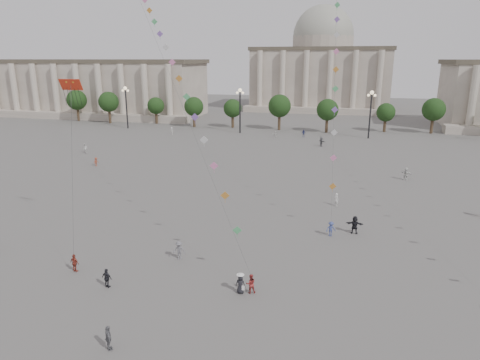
# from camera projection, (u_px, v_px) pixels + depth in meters

# --- Properties ---
(ground) EXTENTS (360.00, 360.00, 0.00)m
(ground) POSITION_uv_depth(u_px,v_px,m) (211.00, 279.00, 35.08)
(ground) COLOR #5B5956
(ground) RESTS_ON ground
(hall_west) EXTENTS (84.00, 26.22, 17.20)m
(hall_west) POSITION_uv_depth(u_px,v_px,m) (78.00, 88.00, 137.87)
(hall_west) COLOR gray
(hall_west) RESTS_ON ground
(hall_central) EXTENTS (48.30, 34.30, 35.50)m
(hall_central) POSITION_uv_depth(u_px,v_px,m) (321.00, 68.00, 151.78)
(hall_central) COLOR gray
(hall_central) RESTS_ON ground
(tree_row) EXTENTS (137.12, 5.12, 8.00)m
(tree_row) POSITION_uv_depth(u_px,v_px,m) (306.00, 109.00, 106.40)
(tree_row) COLOR #322719
(tree_row) RESTS_ON ground
(lamp_post_far_west) EXTENTS (2.00, 0.90, 10.65)m
(lamp_post_far_west) POSITION_uv_depth(u_px,v_px,m) (126.00, 100.00, 108.87)
(lamp_post_far_west) COLOR #262628
(lamp_post_far_west) RESTS_ON ground
(lamp_post_mid_west) EXTENTS (2.00, 0.90, 10.65)m
(lamp_post_mid_west) POSITION_uv_depth(u_px,v_px,m) (240.00, 102.00, 101.89)
(lamp_post_mid_west) COLOR #262628
(lamp_post_mid_west) RESTS_ON ground
(lamp_post_mid_east) EXTENTS (2.00, 0.90, 10.65)m
(lamp_post_mid_east) POSITION_uv_depth(u_px,v_px,m) (371.00, 106.00, 94.90)
(lamp_post_mid_east) COLOR #262628
(lamp_post_mid_east) RESTS_ON ground
(person_crowd_0) EXTENTS (1.05, 0.51, 1.72)m
(person_crowd_0) POSITION_uv_depth(u_px,v_px,m) (304.00, 133.00, 98.17)
(person_crowd_0) COLOR navy
(person_crowd_0) RESTS_ON ground
(person_crowd_1) EXTENTS (1.09, 0.98, 1.82)m
(person_crowd_1) POSITION_uv_depth(u_px,v_px,m) (85.00, 148.00, 81.68)
(person_crowd_1) COLOR white
(person_crowd_1) RESTS_ON ground
(person_crowd_2) EXTENTS (0.80, 1.07, 1.48)m
(person_crowd_2) POSITION_uv_depth(u_px,v_px,m) (96.00, 162.00, 71.73)
(person_crowd_2) COLOR #9A412A
(person_crowd_2) RESTS_ON ground
(person_crowd_3) EXTENTS (1.76, 0.57, 1.89)m
(person_crowd_3) POSITION_uv_depth(u_px,v_px,m) (355.00, 225.00, 43.93)
(person_crowd_3) COLOR black
(person_crowd_3) RESTS_ON ground
(person_crowd_4) EXTENTS (1.39, 1.09, 1.48)m
(person_crowd_4) POSITION_uv_depth(u_px,v_px,m) (275.00, 134.00, 97.76)
(person_crowd_4) COLOR silver
(person_crowd_4) RESTS_ON ground
(person_crowd_6) EXTENTS (1.19, 0.78, 1.72)m
(person_crowd_6) POSITION_uv_depth(u_px,v_px,m) (179.00, 250.00, 38.30)
(person_crowd_6) COLOR slate
(person_crowd_6) RESTS_ON ground
(person_crowd_7) EXTENTS (1.80, 1.38, 1.90)m
(person_crowd_7) POSITION_uv_depth(u_px,v_px,m) (406.00, 174.00, 63.47)
(person_crowd_7) COLOR silver
(person_crowd_7) RESTS_ON ground
(person_crowd_10) EXTENTS (0.74, 0.74, 1.73)m
(person_crowd_10) POSITION_uv_depth(u_px,v_px,m) (172.00, 131.00, 101.70)
(person_crowd_10) COLOR silver
(person_crowd_10) RESTS_ON ground
(person_crowd_12) EXTENTS (1.65, 1.70, 1.94)m
(person_crowd_12) POSITION_uv_depth(u_px,v_px,m) (321.00, 142.00, 87.76)
(person_crowd_12) COLOR #595A5D
(person_crowd_12) RESTS_ON ground
(person_crowd_13) EXTENTS (0.69, 0.68, 1.61)m
(person_crowd_13) POSITION_uv_depth(u_px,v_px,m) (336.00, 199.00, 52.28)
(person_crowd_13) COLOR silver
(person_crowd_13) RESTS_ON ground
(tourist_0) EXTENTS (0.99, 0.59, 1.58)m
(tourist_0) POSITION_uv_depth(u_px,v_px,m) (75.00, 263.00, 36.06)
(tourist_0) COLOR maroon
(tourist_0) RESTS_ON ground
(tourist_1) EXTENTS (0.99, 0.58, 1.59)m
(tourist_1) POSITION_uv_depth(u_px,v_px,m) (107.00, 278.00, 33.56)
(tourist_1) COLOR black
(tourist_1) RESTS_ON ground
(tourist_3) EXTENTS (0.95, 0.99, 1.66)m
(tourist_3) POSITION_uv_depth(u_px,v_px,m) (108.00, 338.00, 26.31)
(tourist_3) COLOR slate
(tourist_3) RESTS_ON ground
(kite_flyer_0) EXTENTS (0.92, 0.83, 1.56)m
(kite_flyer_0) POSITION_uv_depth(u_px,v_px,m) (251.00, 284.00, 32.78)
(kite_flyer_0) COLOR maroon
(kite_flyer_0) RESTS_ON ground
(kite_flyer_1) EXTENTS (1.16, 0.94, 1.56)m
(kite_flyer_1) POSITION_uv_depth(u_px,v_px,m) (331.00, 229.00, 43.33)
(kite_flyer_1) COLOR #394682
(kite_flyer_1) RESTS_ON ground
(hat_person) EXTENTS (0.77, 0.60, 1.69)m
(hat_person) POSITION_uv_depth(u_px,v_px,m) (241.00, 283.00, 32.72)
(hat_person) COLOR black
(hat_person) RESTS_ON ground
(dragon_kite) EXTENTS (2.80, 3.70, 15.51)m
(dragon_kite) POSITION_uv_depth(u_px,v_px,m) (72.00, 93.00, 39.48)
(dragon_kite) COLOR red
(dragon_kite) RESTS_ON ground
(kite_train_west) EXTENTS (34.73, 45.58, 69.77)m
(kite_train_west) POSITION_uv_depth(u_px,v_px,m) (152.00, 22.00, 54.38)
(kite_train_west) COLOR #3F3F3F
(kite_train_west) RESTS_ON ground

